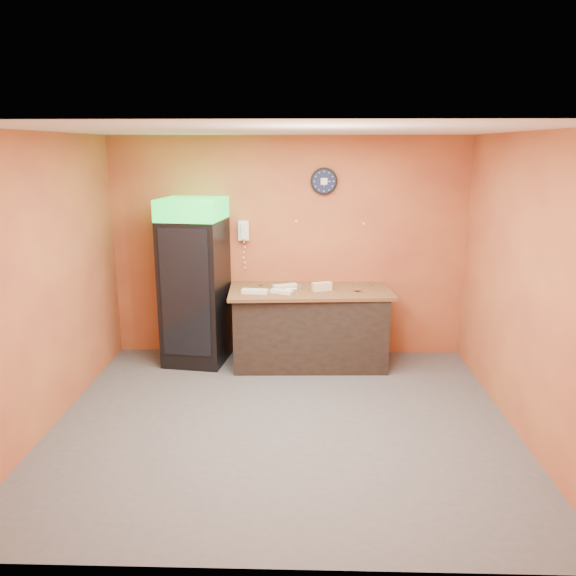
{
  "coord_description": "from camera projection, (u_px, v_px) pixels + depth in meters",
  "views": [
    {
      "loc": [
        0.2,
        -5.07,
        2.66
      ],
      "look_at": [
        0.04,
        0.6,
        1.23
      ],
      "focal_mm": 35.0,
      "sensor_mm": 36.0,
      "label": 1
    }
  ],
  "objects": [
    {
      "name": "wrapped_sandwich_right",
      "position": [
        285.0,
        286.0,
        6.92
      ],
      "size": [
        0.33,
        0.23,
        0.04
      ],
      "primitive_type": "cube",
      "rotation": [
        0.0,
        0.0,
        0.42
      ],
      "color": "silver",
      "rests_on": "butcher_paper"
    },
    {
      "name": "wall_phone",
      "position": [
        244.0,
        231.0,
        7.08
      ],
      "size": [
        0.13,
        0.11,
        0.25
      ],
      "color": "white",
      "rests_on": "back_wall"
    },
    {
      "name": "floor",
      "position": [
        283.0,
        422.0,
        5.57
      ],
      "size": [
        4.5,
        4.5,
        0.0
      ],
      "primitive_type": "plane",
      "color": "#47474C",
      "rests_on": "ground"
    },
    {
      "name": "back_wall",
      "position": [
        288.0,
        248.0,
        7.17
      ],
      "size": [
        4.5,
        0.02,
        2.8
      ],
      "primitive_type": "cube",
      "color": "#C46F37",
      "rests_on": "floor"
    },
    {
      "name": "ceiling",
      "position": [
        282.0,
        130.0,
        4.89
      ],
      "size": [
        4.5,
        4.0,
        0.02
      ],
      "primitive_type": "cube",
      "color": "white",
      "rests_on": "back_wall"
    },
    {
      "name": "butcher_paper",
      "position": [
        310.0,
        291.0,
        6.87
      ],
      "size": [
        2.03,
        1.04,
        0.04
      ],
      "primitive_type": "cube",
      "rotation": [
        0.0,
        0.0,
        0.07
      ],
      "color": "brown",
      "rests_on": "prep_counter"
    },
    {
      "name": "prep_counter",
      "position": [
        310.0,
        328.0,
        6.99
      ],
      "size": [
        1.87,
        0.88,
        0.92
      ],
      "primitive_type": "cube",
      "rotation": [
        0.0,
        0.0,
        0.03
      ],
      "color": "black",
      "rests_on": "floor"
    },
    {
      "name": "kitchen_tool",
      "position": [
        299.0,
        287.0,
        6.83
      ],
      "size": [
        0.06,
        0.06,
        0.06
      ],
      "primitive_type": "cylinder",
      "color": "silver",
      "rests_on": "butcher_paper"
    },
    {
      "name": "left_wall",
      "position": [
        44.0,
        284.0,
        5.29
      ],
      "size": [
        0.02,
        4.0,
        2.8
      ],
      "primitive_type": "cube",
      "color": "#C46F37",
      "rests_on": "floor"
    },
    {
      "name": "beverage_cooler",
      "position": [
        195.0,
        285.0,
        6.91
      ],
      "size": [
        0.82,
        0.82,
        2.06
      ],
      "rotation": [
        0.0,
        0.0,
        -0.14
      ],
      "color": "black",
      "rests_on": "floor"
    },
    {
      "name": "sub_roll_stack",
      "position": [
        322.0,
        287.0,
        6.79
      ],
      "size": [
        0.25,
        0.16,
        0.1
      ],
      "rotation": [
        0.0,
        0.0,
        0.36
      ],
      "color": "beige",
      "rests_on": "butcher_paper"
    },
    {
      "name": "wrapped_sandwich_mid",
      "position": [
        282.0,
        291.0,
        6.69
      ],
      "size": [
        0.29,
        0.21,
        0.04
      ],
      "primitive_type": "cube",
      "rotation": [
        0.0,
        0.0,
        -0.42
      ],
      "color": "silver",
      "rests_on": "butcher_paper"
    },
    {
      "name": "right_wall",
      "position": [
        526.0,
        287.0,
        5.17
      ],
      "size": [
        0.02,
        4.0,
        2.8
      ],
      "primitive_type": "cube",
      "color": "#C46F37",
      "rests_on": "floor"
    },
    {
      "name": "wall_clock",
      "position": [
        324.0,
        181.0,
        6.92
      ],
      "size": [
        0.33,
        0.06,
        0.33
      ],
      "color": "black",
      "rests_on": "back_wall"
    },
    {
      "name": "wrapped_sandwich_left",
      "position": [
        255.0,
        291.0,
        6.68
      ],
      "size": [
        0.32,
        0.16,
        0.04
      ],
      "primitive_type": "cube",
      "rotation": [
        0.0,
        0.0,
        -0.11
      ],
      "color": "silver",
      "rests_on": "butcher_paper"
    }
  ]
}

